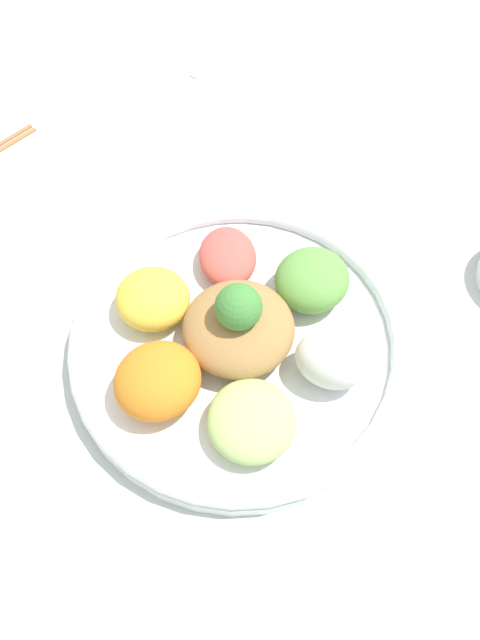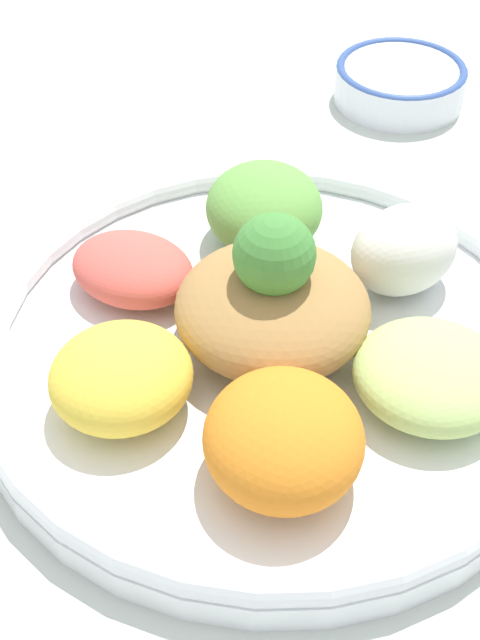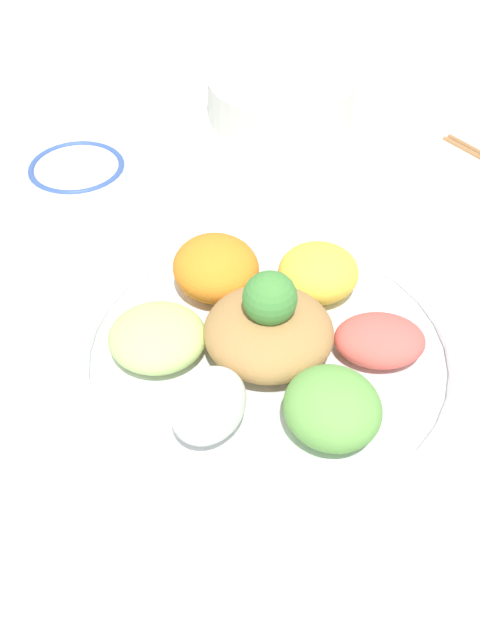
# 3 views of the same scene
# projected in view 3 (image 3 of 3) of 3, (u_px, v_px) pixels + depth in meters

# --- Properties ---
(ground_plane) EXTENTS (2.40, 2.40, 0.00)m
(ground_plane) POSITION_uv_depth(u_px,v_px,m) (241.00, 370.00, 0.73)
(ground_plane) COLOR silver
(salad_platter) EXTENTS (0.38, 0.38, 0.12)m
(salad_platter) POSITION_uv_depth(u_px,v_px,m) (266.00, 346.00, 0.71)
(salad_platter) COLOR white
(salad_platter) RESTS_ON ground_plane
(sauce_bowl_dark) EXTENTS (0.12, 0.12, 0.04)m
(sauce_bowl_dark) POSITION_uv_depth(u_px,v_px,m) (78.00, 176.00, 0.93)
(sauce_bowl_dark) COLOR white
(sauce_bowl_dark) RESTS_ON ground_plane
(side_serving_bowl) EXTENTS (0.21, 0.21, 0.06)m
(side_serving_bowl) POSITION_uv_depth(u_px,v_px,m) (281.00, 94.00, 1.06)
(side_serving_bowl) COLOR silver
(side_serving_bowl) RESTS_ON ground_plane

